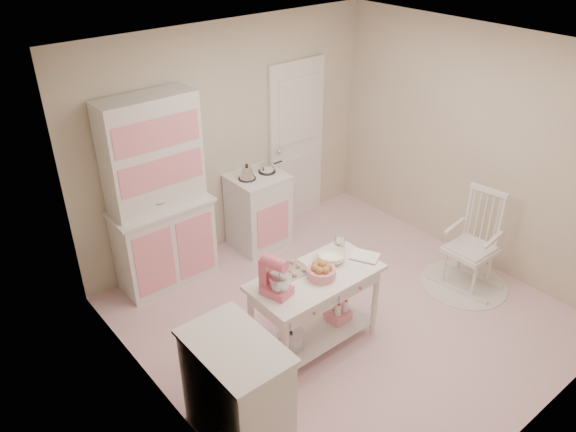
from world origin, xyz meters
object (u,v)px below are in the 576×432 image
at_px(stand_mixer, 277,277).
at_px(bread_basket, 322,273).
at_px(hutch, 159,196).
at_px(base_cabinet, 237,391).
at_px(rocking_chair, 472,242).
at_px(work_table, 315,311).
at_px(stove, 258,210).

height_order(stand_mixer, bread_basket, stand_mixer).
xyz_separation_m(hutch, base_cabinet, (-0.58, -2.15, -0.58)).
xyz_separation_m(rocking_chair, work_table, (-1.89, 0.34, -0.15)).
bearing_deg(hutch, stove, -2.39).
bearing_deg(base_cabinet, bread_basket, 15.73).
xyz_separation_m(base_cabinet, stand_mixer, (0.69, 0.39, 0.51)).
bearing_deg(stove, hutch, 177.61).
xyz_separation_m(base_cabinet, bread_basket, (1.13, 0.32, 0.39)).
height_order(stove, base_cabinet, same).
relative_size(stove, work_table, 0.77).
distance_m(base_cabinet, stand_mixer, 0.95).
relative_size(hutch, base_cabinet, 2.26).
bearing_deg(work_table, rocking_chair, -10.18).
height_order(stove, stand_mixer, stand_mixer).
bearing_deg(work_table, bread_basket, -68.20).
height_order(work_table, bread_basket, bread_basket).
bearing_deg(stand_mixer, hutch, 77.83).
height_order(hutch, stand_mixer, hutch).
xyz_separation_m(work_table, bread_basket, (0.02, -0.05, 0.45)).
height_order(hutch, rocking_chair, hutch).
distance_m(hutch, bread_basket, 1.93).
bearing_deg(stand_mixer, base_cabinet, -166.69).
xyz_separation_m(hutch, stove, (1.20, -0.05, -0.58)).
xyz_separation_m(stove, work_table, (-0.66, -1.73, -0.06)).
relative_size(stove, base_cabinet, 1.00).
relative_size(work_table, bread_basket, 4.80).
bearing_deg(stand_mixer, bread_basket, -25.01).
relative_size(base_cabinet, stand_mixer, 2.71).
distance_m(hutch, work_table, 1.97).
xyz_separation_m(stove, base_cabinet, (-1.78, -2.10, 0.00)).
relative_size(stand_mixer, bread_basket, 1.36).
xyz_separation_m(rocking_chair, bread_basket, (-1.87, 0.29, 0.30)).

